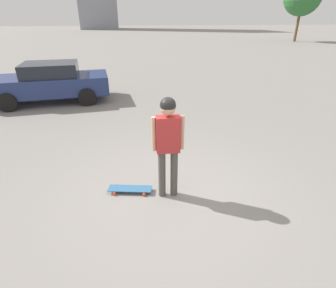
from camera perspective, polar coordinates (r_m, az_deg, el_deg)
ground_plane at (r=4.71m, az=0.00°, el=-10.90°), size 220.00×220.00×0.00m
person at (r=4.15m, az=0.00°, el=1.40°), size 0.52×0.25×1.76m
skateboard at (r=4.79m, az=-8.26°, el=-9.64°), size 0.80×0.39×0.07m
car_parked_near at (r=10.61m, az=-24.24°, el=12.22°), size 4.21×2.20×1.39m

